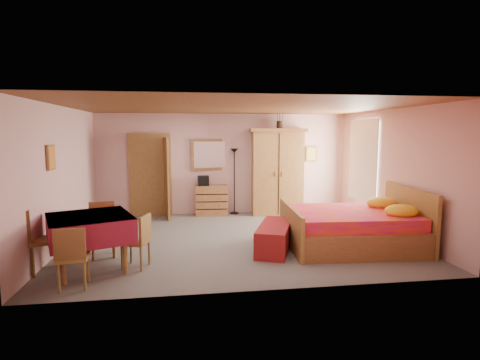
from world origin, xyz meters
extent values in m
plane|color=slate|center=(0.00, 0.00, 0.00)|extent=(6.50, 6.50, 0.00)
plane|color=brown|center=(0.00, 0.00, 2.60)|extent=(6.50, 6.50, 0.00)
cube|color=#CF9B96|center=(0.00, 2.50, 1.30)|extent=(6.50, 0.10, 2.60)
cube|color=#CF9B96|center=(0.00, -2.50, 1.30)|extent=(6.50, 0.10, 2.60)
cube|color=#CF9B96|center=(-3.25, 0.00, 1.30)|extent=(0.10, 5.00, 2.60)
cube|color=#CF9B96|center=(3.25, 0.00, 1.30)|extent=(0.10, 5.00, 2.60)
cube|color=#9E6B35|center=(-1.90, 2.47, 1.02)|extent=(1.06, 0.12, 2.15)
cube|color=white|center=(3.21, 1.20, 1.45)|extent=(0.08, 1.40, 1.95)
cube|color=orange|center=(-3.22, -0.60, 1.70)|extent=(0.04, 0.32, 0.42)
cube|color=#D8BF59|center=(2.35, 2.47, 1.55)|extent=(0.30, 0.04, 0.40)
cube|color=#A46637|center=(-0.35, 2.29, 0.39)|extent=(0.84, 0.46, 0.77)
cube|color=silver|center=(-0.35, 2.50, 1.55)|extent=(1.03, 0.14, 0.81)
cube|color=black|center=(-0.56, 2.27, 0.90)|extent=(0.29, 0.22, 0.25)
cube|color=black|center=(0.24, 2.36, 0.85)|extent=(0.27, 0.27, 1.71)
cube|color=#B0793B|center=(1.34, 2.21, 1.11)|extent=(1.47, 0.84, 2.22)
cube|color=gold|center=(1.41, 2.27, 2.49)|extent=(0.23, 0.23, 0.54)
cube|color=#BF125D|center=(2.03, -0.77, 0.55)|extent=(2.48, 2.01, 1.10)
cube|color=maroon|center=(0.58, -0.77, 0.23)|extent=(0.98, 1.49, 0.46)
cube|color=maroon|center=(-2.46, -1.37, 0.43)|extent=(1.51, 1.51, 0.86)
cube|color=#A37637|center=(-2.53, -2.03, 0.44)|extent=(0.43, 0.43, 0.87)
cube|color=brown|center=(-2.42, -0.72, 0.46)|extent=(0.50, 0.50, 0.92)
cube|color=olive|center=(-3.11, -1.35, 0.50)|extent=(0.58, 0.58, 1.01)
cube|color=olive|center=(-1.79, -1.35, 0.42)|extent=(0.48, 0.48, 0.84)
camera|label=1|loc=(-0.97, -7.22, 2.10)|focal=28.00mm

